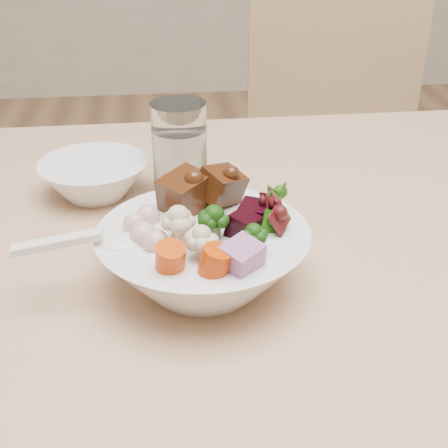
# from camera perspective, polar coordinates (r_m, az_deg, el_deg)

# --- Properties ---
(dining_table) EXTENTS (1.51, 0.86, 0.70)m
(dining_table) POSITION_cam_1_polar(r_m,az_deg,el_deg) (0.86, 9.15, -4.46)
(dining_table) COLOR #D9AA80
(dining_table) RESTS_ON ground
(chair_far) EXTENTS (0.47, 0.47, 0.93)m
(chair_far) POSITION_cam_1_polar(r_m,az_deg,el_deg) (1.55, 10.32, 6.84)
(chair_far) COLOR tan
(chair_far) RESTS_ON ground
(food_bowl) EXTENTS (0.23, 0.23, 0.12)m
(food_bowl) POSITION_cam_1_polar(r_m,az_deg,el_deg) (0.68, -1.76, -2.68)
(food_bowl) COLOR white
(food_bowl) RESTS_ON dining_table
(soup_spoon) EXTENTS (0.13, 0.04, 0.03)m
(soup_spoon) POSITION_cam_1_polar(r_m,az_deg,el_deg) (0.65, -10.90, -1.77)
(soup_spoon) COLOR white
(soup_spoon) RESTS_ON food_bowl
(water_glass) EXTENTS (0.08, 0.08, 0.13)m
(water_glass) POSITION_cam_1_polar(r_m,az_deg,el_deg) (0.88, -4.07, 6.55)
(water_glass) COLOR silver
(water_glass) RESTS_ON dining_table
(side_bowl) EXTENTS (0.15, 0.15, 0.05)m
(side_bowl) POSITION_cam_1_polar(r_m,az_deg,el_deg) (0.90, -11.75, 4.08)
(side_bowl) COLOR white
(side_bowl) RESTS_ON dining_table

